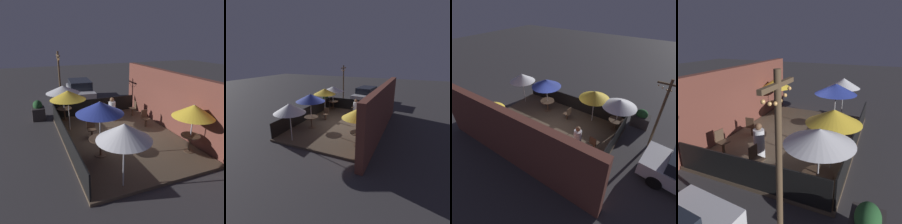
# 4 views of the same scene
# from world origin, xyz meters

# --- Properties ---
(ground_plane) EXTENTS (60.00, 60.00, 0.00)m
(ground_plane) POSITION_xyz_m (0.00, 0.00, 0.00)
(ground_plane) COLOR #383538
(patio_deck) EXTENTS (7.70, 5.40, 0.12)m
(patio_deck) POSITION_xyz_m (0.00, 0.00, 0.06)
(patio_deck) COLOR brown
(patio_deck) RESTS_ON ground_plane
(building_wall) EXTENTS (9.30, 0.36, 3.09)m
(building_wall) POSITION_xyz_m (0.00, 2.93, 1.55)
(building_wall) COLOR brown
(building_wall) RESTS_ON ground_plane
(fence_front) EXTENTS (7.50, 0.05, 0.95)m
(fence_front) POSITION_xyz_m (0.00, -2.65, 0.59)
(fence_front) COLOR black
(fence_front) RESTS_ON patio_deck
(fence_side_left) EXTENTS (0.05, 5.20, 0.95)m
(fence_side_left) POSITION_xyz_m (-3.80, 0.00, 0.59)
(fence_side_left) COLOR black
(fence_side_left) RESTS_ON patio_deck
(patio_umbrella_0) EXTENTS (1.90, 1.90, 2.05)m
(patio_umbrella_0) POSITION_xyz_m (-3.35, -2.07, 1.96)
(patio_umbrella_0) COLOR #B2B2B7
(patio_umbrella_0) RESTS_ON patio_deck
(patio_umbrella_1) EXTENTS (1.89, 1.89, 2.30)m
(patio_umbrella_1) POSITION_xyz_m (1.29, -1.47, 2.18)
(patio_umbrella_1) COLOR #B2B2B7
(patio_umbrella_1) RESTS_ON patio_deck
(patio_umbrella_2) EXTENTS (1.72, 1.72, 2.09)m
(patio_umbrella_2) POSITION_xyz_m (2.41, 2.13, 1.95)
(patio_umbrella_2) COLOR #B2B2B7
(patio_umbrella_2) RESTS_ON patio_deck
(patio_umbrella_3) EXTENTS (1.81, 1.81, 2.11)m
(patio_umbrella_3) POSITION_xyz_m (-1.82, -2.09, 2.00)
(patio_umbrella_3) COLOR #B2B2B7
(patio_umbrella_3) RESTS_ON patio_deck
(patio_umbrella_4) EXTENTS (1.75, 1.75, 2.19)m
(patio_umbrella_4) POSITION_xyz_m (3.42, -1.43, 2.05)
(patio_umbrella_4) COLOR #B2B2B7
(patio_umbrella_4) RESTS_ON patio_deck
(dining_table_0) EXTENTS (0.87, 0.87, 0.72)m
(dining_table_0) POSITION_xyz_m (-3.35, -2.07, 0.69)
(dining_table_0) COLOR #4C3828
(dining_table_0) RESTS_ON patio_deck
(dining_table_1) EXTENTS (0.94, 0.94, 0.77)m
(dining_table_1) POSITION_xyz_m (1.29, -1.47, 0.73)
(dining_table_1) COLOR #4C3828
(dining_table_1) RESTS_ON patio_deck
(dining_table_2) EXTENTS (0.79, 0.79, 0.75)m
(dining_table_2) POSITION_xyz_m (2.41, 2.13, 0.71)
(dining_table_2) COLOR #4C3828
(dining_table_2) RESTS_ON patio_deck
(patio_chair_0) EXTENTS (0.44, 0.44, 0.91)m
(patio_chair_0) POSITION_xyz_m (-0.72, 1.80, 0.62)
(patio_chair_0) COLOR #4C3828
(patio_chair_0) RESTS_ON patio_deck
(patio_chair_1) EXTENTS (0.46, 0.46, 0.91)m
(patio_chair_1) POSITION_xyz_m (-3.00, 0.14, 0.61)
(patio_chair_1) COLOR #4C3828
(patio_chair_1) RESTS_ON patio_deck
(patio_chair_2) EXTENTS (0.43, 0.43, 0.90)m
(patio_chair_2) POSITION_xyz_m (-0.47, -1.32, 0.61)
(patio_chair_2) COLOR #4C3828
(patio_chair_2) RESTS_ON patio_deck
(patio_chair_3) EXTENTS (0.48, 0.48, 0.93)m
(patio_chair_3) POSITION_xyz_m (-2.47, 2.00, 0.63)
(patio_chair_3) COLOR #4C3828
(patio_chair_3) RESTS_ON patio_deck
(patron_0) EXTENTS (0.56, 0.56, 1.38)m
(patron_0) POSITION_xyz_m (-2.23, 0.47, 0.74)
(patron_0) COLOR silver
(patron_0) RESTS_ON patio_deck
(planter_box) EXTENTS (1.05, 0.73, 1.17)m
(planter_box) POSITION_xyz_m (-4.45, -3.46, 0.51)
(planter_box) COLOR #332D2D
(planter_box) RESTS_ON ground_plane
(light_post) EXTENTS (1.10, 0.12, 3.92)m
(light_post) POSITION_xyz_m (-5.35, -1.90, 2.19)
(light_post) COLOR brown
(light_post) RESTS_ON ground_plane
(parked_car_0) EXTENTS (4.44, 2.11, 1.62)m
(parked_car_0) POSITION_xyz_m (-7.45, -0.09, 0.85)
(parked_car_0) COLOR silver
(parked_car_0) RESTS_ON ground_plane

